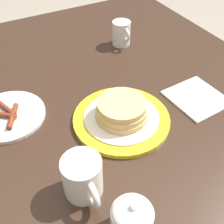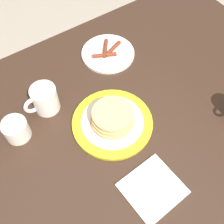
% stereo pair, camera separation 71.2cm
% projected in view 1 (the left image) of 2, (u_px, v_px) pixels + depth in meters
% --- Properties ---
extents(ground_plane, '(8.00, 8.00, 0.00)m').
position_uv_depth(ground_plane, '(120.00, 224.00, 1.30)').
color(ground_plane, gray).
extents(dining_table, '(1.35, 1.01, 0.75)m').
position_uv_depth(dining_table, '(123.00, 131.00, 0.86)').
color(dining_table, '#332116').
rests_on(dining_table, ground_plane).
extents(pancake_plate, '(0.25, 0.25, 0.06)m').
position_uv_depth(pancake_plate, '(122.00, 115.00, 0.72)').
color(pancake_plate, gold).
rests_on(pancake_plate, dining_table).
extents(side_plate_bacon, '(0.20, 0.20, 0.02)m').
position_uv_depth(side_plate_bacon, '(8.00, 115.00, 0.74)').
color(side_plate_bacon, silver).
rests_on(side_plate_bacon, dining_table).
extents(coffee_mug, '(0.11, 0.08, 0.09)m').
position_uv_depth(coffee_mug, '(83.00, 177.00, 0.56)').
color(coffee_mug, silver).
rests_on(coffee_mug, dining_table).
extents(creamer_pitcher, '(0.10, 0.06, 0.09)m').
position_uv_depth(creamer_pitcher, '(121.00, 33.00, 1.00)').
color(creamer_pitcher, silver).
rests_on(creamer_pitcher, dining_table).
extents(sugar_bowl, '(0.08, 0.08, 0.09)m').
position_uv_depth(sugar_bowl, '(132.00, 219.00, 0.50)').
color(sugar_bowl, silver).
rests_on(sugar_bowl, dining_table).
extents(napkin, '(0.16, 0.15, 0.01)m').
position_uv_depth(napkin, '(197.00, 98.00, 0.80)').
color(napkin, white).
rests_on(napkin, dining_table).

